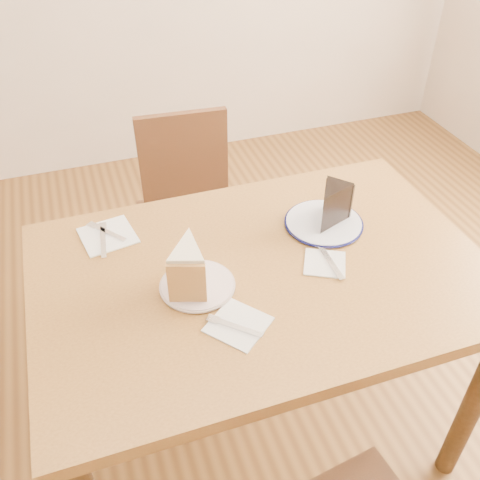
% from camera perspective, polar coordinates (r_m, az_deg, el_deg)
% --- Properties ---
extents(ground, '(4.00, 4.00, 0.00)m').
position_cam_1_polar(ground, '(2.00, 1.77, -19.19)').
color(ground, '#462C12').
rests_on(ground, ground).
extents(table, '(1.20, 0.80, 0.75)m').
position_cam_1_polar(table, '(1.49, 2.27, -5.84)').
color(table, brown).
rests_on(table, ground).
extents(chair_far, '(0.44, 0.44, 0.83)m').
position_cam_1_polar(chair_far, '(2.11, -5.10, 2.79)').
color(chair_far, '#351D10').
rests_on(chair_far, ground).
extents(plate_cream, '(0.18, 0.18, 0.01)m').
position_cam_1_polar(plate_cream, '(1.37, -4.56, -4.86)').
color(plate_cream, silver).
rests_on(plate_cream, table).
extents(plate_navy, '(0.22, 0.22, 0.01)m').
position_cam_1_polar(plate_navy, '(1.58, 8.91, 1.81)').
color(plate_navy, white).
rests_on(plate_navy, table).
extents(carrot_cake, '(0.12, 0.15, 0.11)m').
position_cam_1_polar(carrot_cake, '(1.33, -5.47, -2.65)').
color(carrot_cake, beige).
rests_on(carrot_cake, plate_cream).
extents(chocolate_cake, '(0.14, 0.14, 0.11)m').
position_cam_1_polar(chocolate_cake, '(1.54, 9.60, 3.36)').
color(chocolate_cake, black).
rests_on(chocolate_cake, plate_navy).
extents(napkin_cream, '(0.18, 0.18, 0.00)m').
position_cam_1_polar(napkin_cream, '(1.28, -0.19, -9.00)').
color(napkin_cream, white).
rests_on(napkin_cream, table).
extents(napkin_navy, '(0.15, 0.15, 0.00)m').
position_cam_1_polar(napkin_navy, '(1.45, 9.04, -2.46)').
color(napkin_navy, white).
rests_on(napkin_navy, table).
extents(napkin_spare, '(0.17, 0.17, 0.00)m').
position_cam_1_polar(napkin_spare, '(1.57, -13.91, 0.47)').
color(napkin_spare, white).
rests_on(napkin_spare, table).
extents(fork_cream, '(0.11, 0.11, 0.00)m').
position_cam_1_polar(fork_cream, '(1.27, -0.50, -9.22)').
color(fork_cream, silver).
rests_on(fork_cream, napkin_cream).
extents(knife_navy, '(0.02, 0.17, 0.00)m').
position_cam_1_polar(knife_navy, '(1.46, 9.44, -2.04)').
color(knife_navy, silver).
rests_on(knife_navy, napkin_navy).
extents(fork_spare, '(0.10, 0.12, 0.00)m').
position_cam_1_polar(fork_spare, '(1.58, -14.01, 0.86)').
color(fork_spare, silver).
rests_on(fork_spare, napkin_spare).
extents(knife_spare, '(0.03, 0.16, 0.00)m').
position_cam_1_polar(knife_spare, '(1.55, -14.39, -0.01)').
color(knife_spare, silver).
rests_on(knife_spare, napkin_spare).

